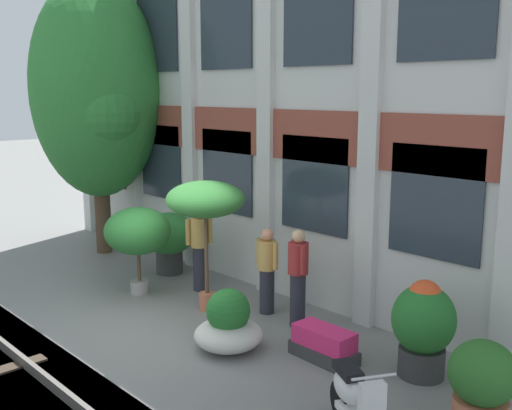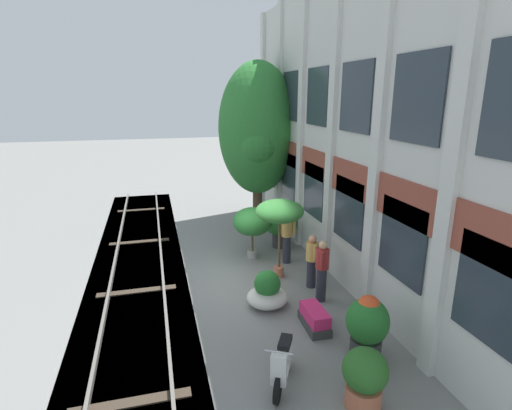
# 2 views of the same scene
# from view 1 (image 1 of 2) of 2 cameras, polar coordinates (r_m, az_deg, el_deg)

# --- Properties ---
(ground_plane) EXTENTS (80.00, 80.00, 0.00)m
(ground_plane) POSITION_cam_1_polar(r_m,az_deg,el_deg) (10.41, -9.73, -11.22)
(ground_plane) COLOR slate
(apartment_facade) EXTENTS (14.64, 0.64, 8.49)m
(apartment_facade) POSITION_cam_1_polar(r_m,az_deg,el_deg) (11.51, 2.03, 12.51)
(apartment_facade) COLOR silver
(apartment_facade) RESTS_ON ground
(broadleaf_tree) EXTENTS (3.18, 3.03, 6.47)m
(broadleaf_tree) POSITION_cam_1_polar(r_m,az_deg,el_deg) (14.67, -14.91, 10.27)
(broadleaf_tree) COLOR #4C3826
(broadleaf_tree) RESTS_ON ground
(potted_plant_ribbed_drum) EXTENTS (0.87, 0.87, 1.38)m
(potted_plant_ribbed_drum) POSITION_cam_1_polar(r_m,az_deg,el_deg) (8.62, 15.65, -10.85)
(potted_plant_ribbed_drum) COLOR #333333
(potted_plant_ribbed_drum) RESTS_ON ground
(potted_plant_tall_urn) EXTENTS (1.28, 1.28, 1.70)m
(potted_plant_tall_urn) POSITION_cam_1_polar(r_m,az_deg,el_deg) (11.68, -11.20, -2.55)
(potted_plant_tall_urn) COLOR gray
(potted_plant_tall_urn) RESTS_ON ground
(potted_plant_low_pan) EXTENTS (1.38, 1.38, 2.34)m
(potted_plant_low_pan) POSITION_cam_1_polar(r_m,az_deg,el_deg) (10.47, -4.83, 0.32)
(potted_plant_low_pan) COLOR #B76647
(potted_plant_low_pan) RESTS_ON ground
(potted_plant_wide_bowl) EXTENTS (1.05, 1.05, 0.95)m
(potted_plant_wide_bowl) POSITION_cam_1_polar(r_m,az_deg,el_deg) (9.28, -2.65, -11.40)
(potted_plant_wide_bowl) COLOR beige
(potted_plant_wide_bowl) RESTS_ON ground
(potted_plant_glazed_jar) EXTENTS (1.14, 1.14, 1.33)m
(potted_plant_glazed_jar) POSITION_cam_1_polar(r_m,az_deg,el_deg) (12.98, -8.31, -3.02)
(potted_plant_glazed_jar) COLOR #333333
(potted_plant_glazed_jar) RESTS_ON ground
(potted_plant_fluted_column) EXTENTS (0.78, 0.78, 1.11)m
(potted_plant_fluted_column) POSITION_cam_1_polar(r_m,az_deg,el_deg) (7.57, 20.73, -15.64)
(potted_plant_fluted_column) COLOR #B76647
(potted_plant_fluted_column) RESTS_ON ground
(potted_plant_square_trough) EXTENTS (1.04, 0.51, 0.48)m
(potted_plant_square_trough) POSITION_cam_1_polar(r_m,az_deg,el_deg) (9.04, 6.49, -13.08)
(potted_plant_square_trough) COLOR #333333
(potted_plant_square_trough) RESTS_ON ground
(scooter_near_curb) EXTENTS (1.26, 0.79, 0.98)m
(scooter_near_curb) POSITION_cam_1_polar(r_m,az_deg,el_deg) (7.18, 9.35, -17.98)
(scooter_near_curb) COLOR black
(scooter_near_curb) RESTS_ON ground
(resident_by_doorway) EXTENTS (0.53, 0.34, 1.54)m
(resident_by_doorway) POSITION_cam_1_polar(r_m,az_deg,el_deg) (10.55, 1.05, -6.05)
(resident_by_doorway) COLOR #282833
(resident_by_doorway) RESTS_ON ground
(resident_watching_tracks) EXTENTS (0.48, 0.34, 1.66)m
(resident_watching_tracks) POSITION_cam_1_polar(r_m,az_deg,el_deg) (9.97, 4.02, -6.66)
(resident_watching_tracks) COLOR #282833
(resident_watching_tracks) RESTS_ON ground
(resident_near_plants) EXTENTS (0.34, 0.49, 1.66)m
(resident_near_plants) POSITION_cam_1_polar(r_m,az_deg,el_deg) (11.75, -5.43, -3.95)
(resident_near_plants) COLOR #282833
(resident_near_plants) RESTS_ON ground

